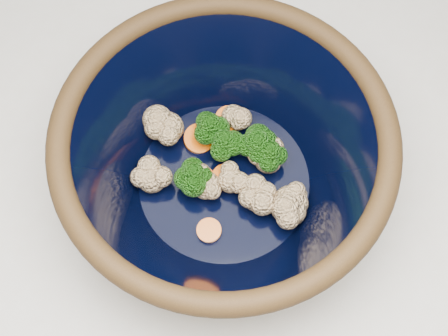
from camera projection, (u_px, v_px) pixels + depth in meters
name	position (u px, v px, depth m)	size (l,w,h in m)	color
counter	(196.00, 336.00, 1.07)	(1.20, 1.20, 0.90)	silver
mixing_bowl	(224.00, 162.00, 0.62)	(0.37, 0.37, 0.14)	black
vegetable_pile	(233.00, 162.00, 0.65)	(0.17, 0.15, 0.05)	#608442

